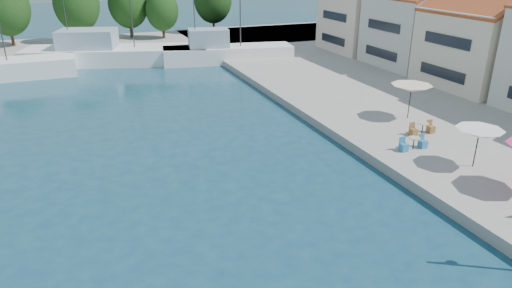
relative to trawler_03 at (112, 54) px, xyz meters
name	(u,v)px	position (x,y,z in m)	size (l,w,h in m)	color
quay_right	(487,100)	(27.21, -27.16, -0.77)	(32.00, 92.00, 0.60)	gray
quay_far	(83,48)	(-2.79, 9.84, -0.77)	(90.00, 16.00, 0.60)	gray
building_04	(487,35)	(29.21, -24.16, 3.95)	(9.00, 8.80, 9.20)	beige
building_05	(417,19)	(29.21, -15.16, 4.19)	(8.40, 8.80, 9.70)	silver
building_06	(366,9)	(29.21, -6.16, 4.43)	(9.00, 8.80, 10.20)	beige
trawler_03	(112,54)	(0.00, 0.00, 0.00)	(20.81, 10.81, 10.20)	white
trawler_04	(225,53)	(12.01, -4.09, 0.00)	(15.02, 6.26, 10.20)	white
tree_04	(6,8)	(-11.05, 12.41, 4.29)	(5.57, 5.57, 8.25)	#3F2B19
tree_05	(76,4)	(-2.82, 12.27, 4.48)	(5.80, 5.80, 8.58)	#3F2B19
tree_06	(128,3)	(3.93, 13.83, 4.22)	(5.48, 5.48, 8.12)	#3F2B19
tree_07	(162,10)	(8.06, 11.35, 3.36)	(4.49, 4.49, 6.64)	#3F2B19
umbrella_white	(479,133)	(15.48, -37.12, 1.47)	(2.50, 2.50, 2.19)	black
umbrella_cream	(411,88)	(17.46, -29.21, 1.71)	(2.84, 2.84, 2.43)	black
cafe_table_02	(413,145)	(14.00, -34.00, -0.18)	(1.82, 0.70, 0.76)	black
cafe_table_03	(422,130)	(16.21, -32.16, -0.18)	(1.82, 0.70, 0.76)	black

